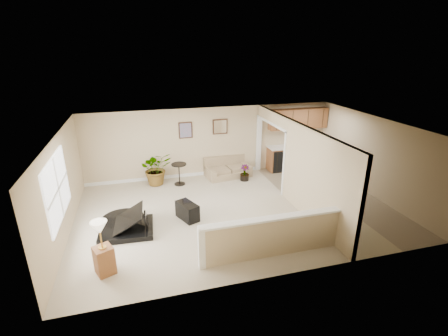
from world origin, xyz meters
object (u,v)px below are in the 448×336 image
object	(u,v)px
accent_table	(179,171)
lamp_stand	(103,252)
small_plant	(245,174)
palm_plant	(156,169)
piano	(124,211)
piano_bench	(187,211)
loveseat	(227,167)

from	to	relation	value
accent_table	lamp_stand	distance (m)	4.79
accent_table	small_plant	bearing A→B (deg)	-6.32
palm_plant	small_plant	bearing A→B (deg)	-9.32
small_plant	lamp_stand	bearing A→B (deg)	-138.01
piano	piano_bench	distance (m)	1.69
accent_table	lamp_stand	xyz separation A→B (m)	(-2.18, -4.27, 0.04)
palm_plant	loveseat	bearing A→B (deg)	2.51
accent_table	lamp_stand	size ratio (longest dim) A/B	0.61
piano	small_plant	size ratio (longest dim) A/B	2.90
loveseat	piano	bearing A→B (deg)	-148.30
piano	piano_bench	world-z (taller)	piano
piano	piano_bench	size ratio (longest dim) A/B	2.37
palm_plant	lamp_stand	size ratio (longest dim) A/B	0.96
piano	palm_plant	xyz separation A→B (m)	(1.04, 2.82, 0.04)
accent_table	small_plant	world-z (taller)	accent_table
loveseat	accent_table	distance (m)	1.86
loveseat	palm_plant	bearing A→B (deg)	175.20
loveseat	accent_table	size ratio (longest dim) A/B	2.26
piano_bench	lamp_stand	world-z (taller)	lamp_stand
piano_bench	palm_plant	xyz separation A→B (m)	(-0.62, 2.70, 0.33)
piano_bench	accent_table	bearing A→B (deg)	87.00
piano	loveseat	bearing A→B (deg)	42.41
accent_table	small_plant	distance (m)	2.31
piano	lamp_stand	distance (m)	1.74
piano_bench	lamp_stand	bearing A→B (deg)	-138.42
piano	small_plant	world-z (taller)	piano
piano_bench	palm_plant	distance (m)	2.79
piano	lamp_stand	bearing A→B (deg)	-99.36
small_plant	lamp_stand	world-z (taller)	lamp_stand
loveseat	small_plant	world-z (taller)	loveseat
small_plant	accent_table	bearing A→B (deg)	173.68
loveseat	accent_table	bearing A→B (deg)	-176.22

